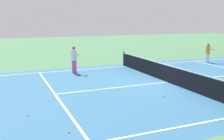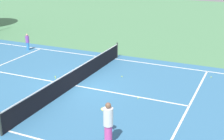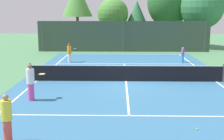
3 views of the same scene
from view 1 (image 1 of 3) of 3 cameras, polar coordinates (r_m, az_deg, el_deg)
name	(u,v)px [view 1 (image 1 of 3)]	position (r m, az deg, el deg)	size (l,w,h in m)	color
ground_plane	(167,82)	(15.35, 11.94, -2.60)	(80.00, 80.00, 0.00)	#4C8456
court_surface	(167,82)	(15.35, 11.94, -2.60)	(13.00, 25.00, 0.01)	teal
tennis_net	(168,73)	(15.24, 12.01, -0.74)	(11.90, 0.10, 1.10)	#333833
player_0	(208,53)	(23.11, 20.08, 3.57)	(0.79, 0.82, 1.58)	silver
player_1	(74,59)	(17.64, -8.20, 2.32)	(0.89, 0.78, 1.77)	#D14799
tennis_ball_0	(69,132)	(8.69, -9.29, -13.06)	(0.07, 0.07, 0.07)	#CCE533
tennis_ball_1	(163,96)	(12.44, 10.99, -5.63)	(0.07, 0.07, 0.07)	#CCE533
tennis_ball_2	(196,65)	(21.56, 17.77, 1.11)	(0.07, 0.07, 0.07)	#CCE533
tennis_ball_3	(196,81)	(15.96, 17.83, -2.25)	(0.07, 0.07, 0.07)	#CCE533
tennis_ball_5	(183,82)	(15.42, 15.06, -2.56)	(0.07, 0.07, 0.07)	#CCE533
tennis_ball_6	(28,115)	(10.46, -17.78, -9.22)	(0.07, 0.07, 0.07)	#CCE533
tennis_ball_7	(104,87)	(13.76, -1.82, -3.81)	(0.07, 0.07, 0.07)	#CCE533
tennis_ball_8	(201,81)	(15.91, 18.77, -2.36)	(0.07, 0.07, 0.07)	#CCE533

